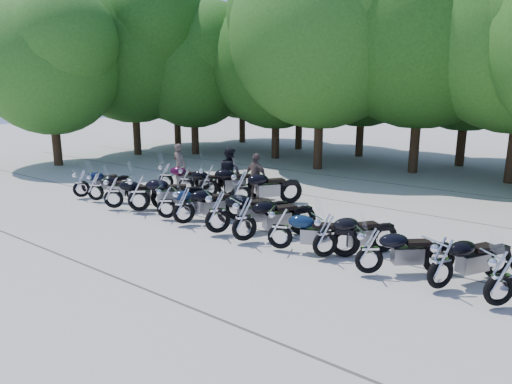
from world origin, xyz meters
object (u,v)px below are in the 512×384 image
Objects in this scene: motorcycle_10 at (370,249)px; motorcycle_16 at (208,180)px; rider_1 at (230,172)px; motorcycle_2 at (113,191)px; motorcycle_17 at (241,187)px; motorcycle_8 at (280,227)px; rider_0 at (179,165)px; motorcycle_3 at (138,192)px; motorcycle_4 at (166,201)px; motorcycle_5 at (184,204)px; motorcycle_7 at (244,218)px; motorcycle_15 at (186,179)px; motorcycle_0 at (81,183)px; motorcycle_11 at (441,262)px; motorcycle_9 at (325,234)px; motorcycle_1 at (95,186)px; motorcycle_14 at (166,175)px; motorcycle_12 at (501,277)px; motorcycle_6 at (218,211)px; rider_2 at (256,177)px.

motorcycle_10 is 8.01m from motorcycle_16.
motorcycle_2 is at bearing 71.53° from rider_1.
motorcycle_8 is at bearing 177.55° from motorcycle_17.
motorcycle_2 is 4.10m from rider_0.
motorcycle_3 is 1.29m from motorcycle_4.
motorcycle_7 is (2.37, -0.13, 0.04)m from motorcycle_5.
motorcycle_16 reaches higher than motorcycle_15.
motorcycle_0 is at bearing 68.65° from rider_0.
motorcycle_15 is (-1.89, 2.68, 0.01)m from motorcycle_4.
motorcycle_17 is (5.37, 2.58, 0.11)m from motorcycle_0.
motorcycle_17 is (-2.38, 2.79, 0.02)m from motorcycle_7.
motorcycle_17 reaches higher than motorcycle_11.
motorcycle_9 is 2.66m from motorcycle_11.
rider_1 is (-3.67, 3.71, 0.24)m from motorcycle_7.
motorcycle_1 is 1.01× the size of motorcycle_4.
motorcycle_7 is 1.10× the size of motorcycle_14.
rider_1 reaches higher than rider_0.
motorcycle_7 reaches higher than motorcycle_12.
motorcycle_8 reaches higher than motorcycle_4.
motorcycle_14 is 1.26× the size of rider_0.
motorcycle_15 is at bearing 36.89° from rider_1.
motorcycle_10 is at bearing -146.32° from motorcycle_6.
motorcycle_3 is 2.14m from motorcycle_5.
motorcycle_9 reaches higher than motorcycle_4.
motorcycle_16 reaches higher than motorcycle_2.
rider_1 is (0.34, 0.79, 0.21)m from motorcycle_16.
motorcycle_16 is at bearing 35.21° from rider_2.
motorcycle_4 is 3.54m from rider_1.
motorcycle_15 is 1.77m from rider_0.
motorcycle_5 is 1.34× the size of rider_2.
motorcycle_16 is 1.36× the size of rider_1.
motorcycle_3 reaches higher than motorcycle_2.
motorcycle_2 reaches higher than motorcycle_15.
motorcycle_10 is at bearing -129.24° from motorcycle_2.
motorcycle_5 is at bearing 36.72° from motorcycle_9.
motorcycle_17 is at bearing -115.56° from motorcycle_14.
rider_1 is at bearing -18.81° from motorcycle_6.
motorcycle_16 is (-1.64, 2.80, 0.06)m from motorcycle_5.
motorcycle_8 is at bearing -158.38° from motorcycle_16.
motorcycle_2 is 1.04× the size of motorcycle_10.
motorcycle_7 is 1.11× the size of motorcycle_8.
motorcycle_6 is 2.05m from motorcycle_8.
motorcycle_2 is at bearing 68.65° from motorcycle_8.
motorcycle_12 is (8.31, -0.12, -0.03)m from motorcycle_5.
motorcycle_6 is at bearing 29.58° from motorcycle_11.
motorcycle_16 reaches higher than motorcycle_8.
motorcycle_7 is 0.97× the size of motorcycle_17.
motorcycle_12 is at bearing -134.66° from motorcycle_3.
motorcycle_12 is (5.94, 0.01, -0.07)m from motorcycle_7.
motorcycle_5 is at bearing 32.30° from motorcycle_6.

